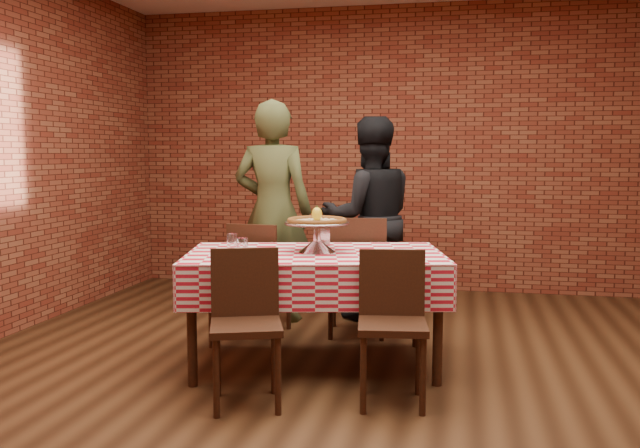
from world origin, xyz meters
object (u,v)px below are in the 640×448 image
at_px(table, 315,309).
at_px(chair_far_left, 261,278).
at_px(water_glass_left, 243,246).
at_px(pizza, 317,222).
at_px(water_glass_right, 232,242).
at_px(pizza_stand, 317,237).
at_px(diner_olive, 273,211).
at_px(condiment_caddy, 323,237).
at_px(chair_far_right, 357,275).
at_px(chair_near_right, 392,330).
at_px(chair_near_left, 246,330).
at_px(diner_black, 369,218).

distance_m(table, chair_far_left, 0.91).
relative_size(water_glass_left, chair_far_left, 0.13).
distance_m(pizza, water_glass_right, 0.60).
relative_size(pizza_stand, diner_olive, 0.24).
bearing_deg(water_glass_right, pizza, 3.35).
bearing_deg(condiment_caddy, chair_far_left, 125.97).
relative_size(pizza, water_glass_left, 3.60).
distance_m(chair_far_left, chair_far_right, 0.75).
height_order(chair_near_right, chair_far_left, chair_far_left).
bearing_deg(table, pizza, 74.61).
distance_m(condiment_caddy, chair_near_right, 1.16).
bearing_deg(condiment_caddy, chair_near_left, -120.44).
bearing_deg(diner_black, pizza_stand, 63.49).
bearing_deg(chair_far_left, table, 134.99).
height_order(water_glass_left, diner_olive, diner_olive).
bearing_deg(table, chair_near_left, -105.32).
relative_size(table, water_glass_right, 15.01).
xyz_separation_m(table, pizza_stand, (0.01, 0.03, 0.48)).
height_order(table, pizza, pizza).
bearing_deg(diner_black, water_glass_right, 42.24).
bearing_deg(diner_olive, chair_near_left, 102.62).
xyz_separation_m(water_glass_left, chair_near_right, (1.01, -0.41, -0.38)).
distance_m(chair_near_left, chair_far_right, 1.67).
bearing_deg(diner_olive, diner_black, -162.86).
xyz_separation_m(table, diner_black, (0.17, 1.38, 0.48)).
xyz_separation_m(chair_far_left, diner_black, (0.76, 0.68, 0.42)).
xyz_separation_m(water_glass_left, chair_far_left, (-0.15, 0.90, -0.37)).
distance_m(table, water_glass_right, 0.72).
bearing_deg(chair_far_right, pizza_stand, 72.75).
height_order(pizza, water_glass_left, pizza).
bearing_deg(diner_black, chair_far_left, 22.20).
bearing_deg(pizza_stand, diner_black, 82.96).
bearing_deg(pizza, pizza_stand, 0.00).
distance_m(condiment_caddy, chair_near_left, 1.19).
bearing_deg(water_glass_left, chair_near_right, -22.02).
relative_size(chair_far_left, chair_far_right, 0.94).
height_order(chair_near_left, chair_far_left, chair_far_left).
distance_m(pizza, diner_olive, 1.28).
xyz_separation_m(water_glass_left, water_glass_right, (-0.14, 0.20, 0.00)).
relative_size(chair_near_left, chair_near_right, 1.01).
height_order(chair_near_left, chair_near_right, chair_near_left).
distance_m(pizza, diner_black, 1.36).
bearing_deg(chair_near_left, chair_far_right, 57.75).
bearing_deg(table, diner_olive, 117.98).
relative_size(condiment_caddy, diner_black, 0.07).
bearing_deg(chair_far_right, chair_near_right, 99.27).
height_order(table, chair_far_right, chair_far_right).
bearing_deg(table, water_glass_right, -179.35).
relative_size(water_glass_right, chair_far_left, 0.13).
bearing_deg(water_glass_right, diner_olive, 92.05).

